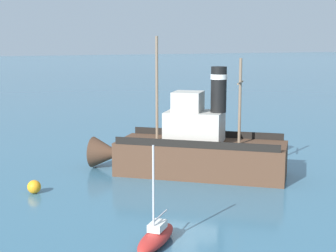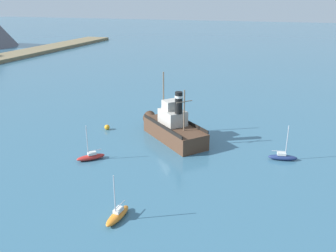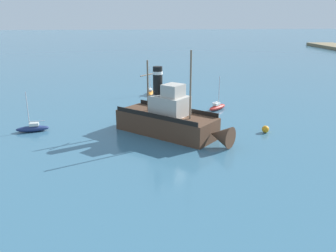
% 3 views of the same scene
% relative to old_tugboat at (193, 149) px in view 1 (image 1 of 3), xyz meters
% --- Properties ---
extents(ground_plane, '(600.00, 600.00, 0.00)m').
position_rel_old_tugboat_xyz_m(ground_plane, '(0.36, 0.31, -1.83)').
color(ground_plane, '#38667F').
extents(old_tugboat, '(12.09, 13.01, 9.90)m').
position_rel_old_tugboat_xyz_m(old_tugboat, '(0.00, 0.00, 0.00)').
color(old_tugboat, '#4C3323').
rests_on(old_tugboat, ground).
extents(sailboat_red, '(3.43, 3.50, 4.90)m').
position_rel_old_tugboat_xyz_m(sailboat_red, '(-10.71, 7.99, -1.40)').
color(sailboat_red, '#B22823').
rests_on(sailboat_red, ground).
extents(mooring_buoy, '(0.86, 0.86, 0.86)m').
position_rel_old_tugboat_xyz_m(mooring_buoy, '(0.30, 11.34, -1.40)').
color(mooring_buoy, orange).
rests_on(mooring_buoy, ground).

